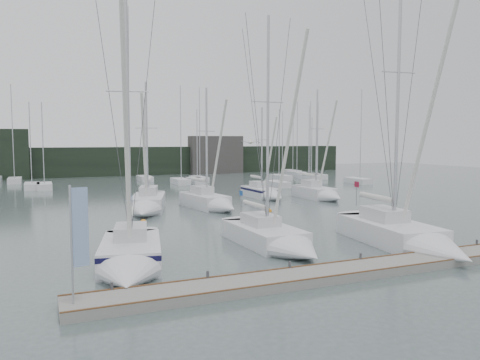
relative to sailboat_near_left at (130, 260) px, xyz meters
name	(u,v)px	position (x,y,z in m)	size (l,w,h in m)	color
ground	(285,253)	(8.67, 0.50, -0.60)	(160.00, 160.00, 0.00)	#485755
dock	(338,273)	(8.67, -4.50, -0.40)	(24.00, 2.00, 0.40)	slate
far_treeline	(116,161)	(8.67, 62.50, 1.90)	(90.00, 4.00, 5.00)	black
far_building_right	(216,155)	(26.67, 60.50, 2.90)	(10.00, 3.00, 7.00)	#3E3C39
mast_forest	(192,179)	(17.05, 44.92, -0.12)	(55.81, 27.59, 14.30)	silver
sailboat_near_left	(130,260)	(0.00, 0.00, 0.00)	(4.59, 8.92, 14.59)	silver
sailboat_near_center	(280,242)	(8.64, 1.11, -0.09)	(3.16, 9.35, 14.48)	silver
sailboat_near_right	(412,240)	(15.62, -1.78, 0.01)	(4.39, 11.07, 17.36)	silver
sailboat_mid_b	(146,206)	(4.57, 17.88, 0.01)	(5.23, 9.36, 12.21)	silver
sailboat_mid_c	(213,203)	(10.46, 17.38, -0.01)	(3.76, 8.23, 11.76)	silver
sailboat_mid_d	(266,194)	(18.38, 22.60, -0.07)	(2.61, 7.26, 10.54)	silver
sailboat_mid_e	(321,194)	(23.45, 19.59, -0.02)	(2.71, 7.36, 12.42)	silver
buoy_a	(143,223)	(3.32, 13.13, -0.60)	(0.53, 0.53, 0.53)	orange
buoy_b	(269,212)	(14.58, 14.32, -0.60)	(0.57, 0.57, 0.57)	orange
dock_banner	(77,234)	(-2.63, -4.61, 2.34)	(0.65, 0.18, 4.30)	#ACAEB5
seagull	(250,142)	(7.21, 2.04, 5.55)	(1.05, 0.48, 0.21)	silver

